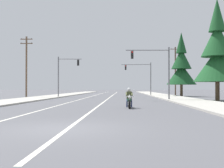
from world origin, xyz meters
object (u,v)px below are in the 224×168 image
motorcycle_with_rider (129,100)px  utility_pole_right_far (175,70)px  conifer_tree_right_verge_near (217,54)px  conifer_tree_right_verge_far (181,67)px  traffic_signal_near_right (156,65)px  traffic_signal_mid_right (142,74)px  traffic_signal_near_left (65,71)px  utility_pole_left_near (26,65)px

motorcycle_with_rider → utility_pole_right_far: bearing=74.9°
conifer_tree_right_verge_near → conifer_tree_right_verge_far: (-0.81, 15.97, -0.36)m
traffic_signal_near_right → traffic_signal_mid_right: bearing=90.8°
traffic_signal_near_left → conifer_tree_right_verge_near: (19.45, -10.96, 1.29)m
traffic_signal_mid_right → motorcycle_with_rider: bearing=-95.3°
motorcycle_with_rider → utility_pole_left_near: size_ratio=0.24×
motorcycle_with_rider → conifer_tree_right_verge_near: 16.53m
motorcycle_with_rider → traffic_signal_mid_right: (3.17, 33.91, 3.56)m
traffic_signal_near_left → utility_pole_left_near: (-5.74, -0.62, 0.92)m
traffic_signal_mid_right → conifer_tree_right_verge_near: size_ratio=0.54×
utility_pole_left_near → utility_pole_right_far: 28.70m
utility_pole_right_far → traffic_signal_near_right: bearing=-105.3°
motorcycle_with_rider → traffic_signal_near_right: traffic_signal_near_right is taller
motorcycle_with_rider → traffic_signal_mid_right: 34.24m
traffic_signal_near_left → utility_pole_right_far: size_ratio=0.65×
traffic_signal_near_right → utility_pole_right_far: utility_pole_right_far is taller
motorcycle_with_rider → utility_pole_left_near: utility_pole_left_near is taller
traffic_signal_near_left → traffic_signal_mid_right: size_ratio=1.00×
utility_pole_right_far → conifer_tree_right_verge_far: 8.60m
traffic_signal_near_left → utility_pole_right_far: utility_pole_right_far is taller
motorcycle_with_rider → utility_pole_right_far: utility_pole_right_far is taller
conifer_tree_right_verge_far → utility_pole_left_near: bearing=-167.0°
utility_pole_left_near → conifer_tree_right_verge_near: conifer_tree_right_verge_near is taller
traffic_signal_mid_right → conifer_tree_right_verge_far: size_ratio=0.57×
traffic_signal_near_right → conifer_tree_right_verge_near: (6.72, -0.94, 1.19)m
traffic_signal_near_right → utility_pole_left_near: bearing=153.0°
motorcycle_with_rider → traffic_signal_mid_right: bearing=84.7°
traffic_signal_near_left → utility_pole_left_near: bearing=-173.8°
traffic_signal_near_right → utility_pole_left_near: utility_pole_left_near is taller
conifer_tree_right_verge_far → traffic_signal_near_left: bearing=-165.0°
traffic_signal_near_right → conifer_tree_right_verge_near: 6.89m
traffic_signal_mid_right → utility_pole_right_far: utility_pole_right_far is taller
traffic_signal_mid_right → utility_pole_right_far: size_ratio=0.65×
traffic_signal_near_right → utility_pole_left_near: size_ratio=0.67×
motorcycle_with_rider → conifer_tree_right_verge_far: conifer_tree_right_verge_far is taller
utility_pole_right_far → conifer_tree_right_verge_far: conifer_tree_right_verge_far is taller
motorcycle_with_rider → conifer_tree_right_verge_far: bearing=71.6°
traffic_signal_near_right → traffic_signal_mid_right: 20.84m
motorcycle_with_rider → utility_pole_left_near: (-15.01, 22.47, 4.35)m
traffic_signal_near_left → traffic_signal_mid_right: 16.49m
traffic_signal_near_left → conifer_tree_right_verge_near: conifer_tree_right_verge_near is taller
traffic_signal_near_left → traffic_signal_mid_right: (12.45, 10.82, 0.13)m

